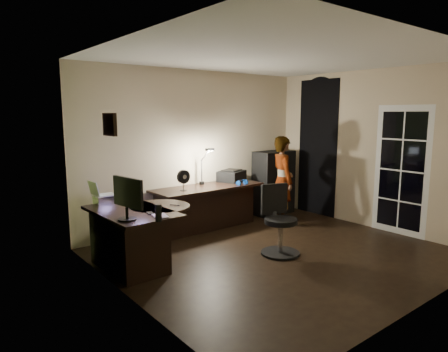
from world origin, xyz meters
TOP-DOWN VIEW (x-y plane):
  - floor at (0.00, 0.00)m, footprint 4.50×4.00m
  - ceiling at (0.00, 0.00)m, footprint 4.50×4.00m
  - wall_back at (0.00, 2.00)m, footprint 4.50×0.01m
  - wall_front at (0.00, -2.00)m, footprint 4.50×0.01m
  - wall_left at (-2.25, 0.00)m, footprint 0.01×4.00m
  - wall_right at (2.25, 0.00)m, footprint 0.01×4.00m
  - green_wall_overlay at (-2.24, 0.00)m, footprint 0.00×4.00m
  - arched_doorway at (2.24, 1.15)m, footprint 0.01×0.90m
  - french_door at (2.24, -0.55)m, footprint 0.02×0.92m
  - framed_picture at (-2.22, 0.45)m, footprint 0.04×0.30m
  - desk_left at (-1.83, 0.82)m, footprint 0.84×1.33m
  - desk_right at (-0.04, 1.63)m, footprint 1.98×0.71m
  - cabinet at (1.59, 1.67)m, footprint 0.85×0.46m
  - laptop_stand at (-1.95, 1.38)m, footprint 0.26×0.22m
  - laptop at (-1.95, 1.38)m, footprint 0.31×0.30m
  - monitor at (-2.07, 0.43)m, footprint 0.19×0.55m
  - mouse at (-1.55, 0.65)m, footprint 0.08×0.10m
  - phone at (-1.72, 0.52)m, footprint 0.09×0.14m
  - pen at (-1.27, 0.70)m, footprint 0.08×0.12m
  - speaker at (-1.82, 0.14)m, footprint 0.09×0.09m
  - notepad at (-1.70, 0.32)m, footprint 0.20×0.25m
  - desk_fan at (-0.57, 1.57)m, footprint 0.23×0.13m
  - headphones at (0.52, 1.39)m, footprint 0.23×0.16m
  - printer at (0.61, 1.79)m, footprint 0.59×0.53m
  - desk_lamp at (-0.03, 1.83)m, footprint 0.24×0.35m
  - office_chair at (0.01, -0.03)m, footprint 0.69×0.69m
  - person at (1.16, 1.04)m, footprint 0.57×0.67m

SIDE VIEW (x-z plane):
  - floor at x=0.00m, z-range -0.01..0.00m
  - desk_right at x=-0.04m, z-range 0.00..0.74m
  - desk_left at x=-1.83m, z-range 0.00..0.76m
  - office_chair at x=0.01m, z-range 0.00..0.97m
  - cabinet at x=1.59m, z-range 0.00..1.24m
  - phone at x=-1.72m, z-range 0.76..0.77m
  - pen at x=-1.27m, z-range 0.76..0.77m
  - notepad at x=-1.70m, z-range 0.76..0.77m
  - mouse at x=-1.55m, z-range 0.76..0.79m
  - headphones at x=0.52m, z-range 0.74..0.83m
  - person at x=1.16m, z-range 0.00..1.58m
  - laptop_stand at x=-1.95m, z-range 0.76..0.86m
  - printer at x=0.61m, z-range 0.74..0.95m
  - speaker at x=-1.82m, z-range 0.76..0.95m
  - desk_fan at x=-0.57m, z-range 0.74..1.08m
  - monitor at x=-2.07m, z-range 0.76..1.11m
  - laptop at x=-1.95m, z-range 0.87..1.07m
  - french_door at x=2.24m, z-range 0.00..2.10m
  - desk_lamp at x=-0.03m, z-range 0.74..1.43m
  - arched_doorway at x=2.24m, z-range 0.00..2.60m
  - wall_back at x=0.00m, z-range 0.00..2.70m
  - wall_front at x=0.00m, z-range 0.00..2.70m
  - wall_left at x=-2.25m, z-range 0.00..2.70m
  - wall_right at x=2.25m, z-range 0.00..2.70m
  - green_wall_overlay at x=-2.24m, z-range 0.00..2.70m
  - framed_picture at x=-2.22m, z-range 1.73..1.98m
  - ceiling at x=0.00m, z-range 2.70..2.71m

